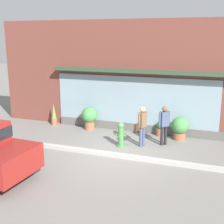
# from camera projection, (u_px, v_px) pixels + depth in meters

# --- Properties ---
(ground_plane) EXTENTS (60.00, 60.00, 0.00)m
(ground_plane) POSITION_uv_depth(u_px,v_px,m) (117.00, 155.00, 11.25)
(ground_plane) COLOR gray
(curb_strip) EXTENTS (14.00, 0.24, 0.12)m
(curb_strip) POSITION_uv_depth(u_px,v_px,m) (115.00, 155.00, 11.06)
(curb_strip) COLOR #B2B2AD
(curb_strip) RESTS_ON ground_plane
(storefront) EXTENTS (14.00, 0.81, 4.95)m
(storefront) POSITION_uv_depth(u_px,v_px,m) (140.00, 78.00, 13.58)
(storefront) COLOR brown
(storefront) RESTS_ON ground_plane
(fire_hydrant) EXTENTS (0.41, 0.38, 0.97)m
(fire_hydrant) POSITION_uv_depth(u_px,v_px,m) (121.00, 134.00, 12.01)
(fire_hydrant) COLOR #4C8C47
(fire_hydrant) RESTS_ON ground_plane
(pedestrian_with_handbag) EXTENTS (0.39, 0.60, 1.59)m
(pedestrian_with_handbag) POSITION_uv_depth(u_px,v_px,m) (142.00, 124.00, 11.89)
(pedestrian_with_handbag) COLOR #475675
(pedestrian_with_handbag) RESTS_ON ground_plane
(pedestrian_passerby) EXTENTS (0.39, 0.37, 1.58)m
(pedestrian_passerby) POSITION_uv_depth(u_px,v_px,m) (164.00, 123.00, 12.04)
(pedestrian_passerby) COLOR #232328
(pedestrian_passerby) RESTS_ON ground_plane
(potted_plant_trailing_edge) EXTENTS (0.73, 0.73, 1.05)m
(potted_plant_trailing_edge) POSITION_uv_depth(u_px,v_px,m) (89.00, 117.00, 14.18)
(potted_plant_trailing_edge) COLOR #9E6042
(potted_plant_trailing_edge) RESTS_ON ground_plane
(potted_plant_window_left) EXTENTS (0.28, 0.28, 1.06)m
(potted_plant_window_left) POSITION_uv_depth(u_px,v_px,m) (54.00, 115.00, 14.92)
(potted_plant_window_left) COLOR #9E6042
(potted_plant_window_left) RESTS_ON ground_plane
(potted_plant_low_front) EXTENTS (0.72, 0.72, 0.98)m
(potted_plant_low_front) POSITION_uv_depth(u_px,v_px,m) (180.00, 127.00, 12.78)
(potted_plant_low_front) COLOR #9E6042
(potted_plant_low_front) RESTS_ON ground_plane
(potted_plant_window_center) EXTENTS (0.41, 0.41, 0.65)m
(potted_plant_window_center) POSITION_uv_depth(u_px,v_px,m) (161.00, 129.00, 13.33)
(potted_plant_window_center) COLOR #9E6042
(potted_plant_window_center) RESTS_ON ground_plane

